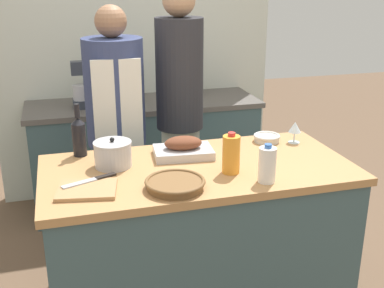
{
  "coord_description": "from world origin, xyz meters",
  "views": [
    {
      "loc": [
        -0.64,
        -2.17,
        1.85
      ],
      "look_at": [
        0.0,
        0.11,
        1.01
      ],
      "focal_mm": 45.0,
      "sensor_mm": 36.0,
      "label": 1
    }
  ],
  "objects_px": {
    "roasting_pan": "(183,149)",
    "wine_glass_left": "(295,128)",
    "mixing_bowl": "(267,138)",
    "person_cook_guest": "(180,106)",
    "condiment_bottle_extra": "(139,91)",
    "knife_chef": "(91,180)",
    "condiment_bottle_short": "(199,82)",
    "wine_bottle_green": "(79,135)",
    "cutting_board": "(87,190)",
    "stock_pot": "(113,154)",
    "wicker_basket": "(175,184)",
    "condiment_bottle_tall": "(111,97)",
    "milk_jug": "(267,165)",
    "juice_jug": "(231,154)",
    "person_cook_aproned": "(116,126)",
    "stand_mixer": "(84,89)"
  },
  "relations": [
    {
      "from": "roasting_pan",
      "to": "wine_glass_left",
      "type": "relative_size",
      "value": 2.61
    },
    {
      "from": "mixing_bowl",
      "to": "person_cook_guest",
      "type": "height_order",
      "value": "person_cook_guest"
    },
    {
      "from": "wine_glass_left",
      "to": "condiment_bottle_extra",
      "type": "distance_m",
      "value": 1.53
    },
    {
      "from": "wine_glass_left",
      "to": "knife_chef",
      "type": "distance_m",
      "value": 1.21
    },
    {
      "from": "condiment_bottle_short",
      "to": "person_cook_guest",
      "type": "height_order",
      "value": "person_cook_guest"
    },
    {
      "from": "wine_bottle_green",
      "to": "knife_chef",
      "type": "relative_size",
      "value": 1.1
    },
    {
      "from": "cutting_board",
      "to": "stock_pot",
      "type": "bearing_deg",
      "value": 60.79
    },
    {
      "from": "wicker_basket",
      "to": "condiment_bottle_tall",
      "type": "distance_m",
      "value": 1.7
    },
    {
      "from": "wine_bottle_green",
      "to": "person_cook_guest",
      "type": "xyz_separation_m",
      "value": [
        0.69,
        0.54,
        -0.03
      ]
    },
    {
      "from": "milk_jug",
      "to": "knife_chef",
      "type": "xyz_separation_m",
      "value": [
        -0.79,
        0.19,
        -0.06
      ]
    },
    {
      "from": "juice_jug",
      "to": "condiment_bottle_tall",
      "type": "relative_size",
      "value": 1.24
    },
    {
      "from": "mixing_bowl",
      "to": "wine_glass_left",
      "type": "bearing_deg",
      "value": -21.66
    },
    {
      "from": "condiment_bottle_short",
      "to": "person_cook_aproned",
      "type": "height_order",
      "value": "person_cook_aproned"
    },
    {
      "from": "wicker_basket",
      "to": "condiment_bottle_extra",
      "type": "height_order",
      "value": "condiment_bottle_extra"
    },
    {
      "from": "cutting_board",
      "to": "stock_pot",
      "type": "xyz_separation_m",
      "value": [
        0.15,
        0.27,
        0.06
      ]
    },
    {
      "from": "cutting_board",
      "to": "roasting_pan",
      "type": "bearing_deg",
      "value": 30.5
    },
    {
      "from": "stand_mixer",
      "to": "person_cook_aproned",
      "type": "xyz_separation_m",
      "value": [
        0.15,
        -0.69,
        -0.1
      ]
    },
    {
      "from": "mixing_bowl",
      "to": "person_cook_guest",
      "type": "distance_m",
      "value": 0.71
    },
    {
      "from": "stand_mixer",
      "to": "condiment_bottle_tall",
      "type": "bearing_deg",
      "value": -10.59
    },
    {
      "from": "wicker_basket",
      "to": "stock_pot",
      "type": "relative_size",
      "value": 1.44
    },
    {
      "from": "juice_jug",
      "to": "person_cook_aproned",
      "type": "bearing_deg",
      "value": 115.28
    },
    {
      "from": "wicker_basket",
      "to": "person_cook_guest",
      "type": "bearing_deg",
      "value": 74.61
    },
    {
      "from": "cutting_board",
      "to": "stand_mixer",
      "type": "bearing_deg",
      "value": 86.5
    },
    {
      "from": "condiment_bottle_short",
      "to": "wine_glass_left",
      "type": "bearing_deg",
      "value": -85.01
    },
    {
      "from": "wicker_basket",
      "to": "stock_pot",
      "type": "distance_m",
      "value": 0.42
    },
    {
      "from": "wine_glass_left",
      "to": "condiment_bottle_tall",
      "type": "bearing_deg",
      "value": 125.48
    },
    {
      "from": "milk_jug",
      "to": "person_cook_aproned",
      "type": "distance_m",
      "value": 1.23
    },
    {
      "from": "wicker_basket",
      "to": "milk_jug",
      "type": "height_order",
      "value": "milk_jug"
    },
    {
      "from": "cutting_board",
      "to": "wine_bottle_green",
      "type": "bearing_deg",
      "value": 90.16
    },
    {
      "from": "cutting_board",
      "to": "condiment_bottle_tall",
      "type": "relative_size",
      "value": 1.77
    },
    {
      "from": "juice_jug",
      "to": "condiment_bottle_short",
      "type": "height_order",
      "value": "juice_jug"
    },
    {
      "from": "wicker_basket",
      "to": "juice_jug",
      "type": "distance_m",
      "value": 0.33
    },
    {
      "from": "milk_jug",
      "to": "person_cook_guest",
      "type": "height_order",
      "value": "person_cook_guest"
    },
    {
      "from": "stock_pot",
      "to": "knife_chef",
      "type": "bearing_deg",
      "value": -122.63
    },
    {
      "from": "roasting_pan",
      "to": "milk_jug",
      "type": "height_order",
      "value": "milk_jug"
    },
    {
      "from": "wine_glass_left",
      "to": "knife_chef",
      "type": "bearing_deg",
      "value": -166.78
    },
    {
      "from": "wicker_basket",
      "to": "wine_glass_left",
      "type": "relative_size",
      "value": 2.22
    },
    {
      "from": "knife_chef",
      "to": "condiment_bottle_short",
      "type": "relative_size",
      "value": 1.21
    },
    {
      "from": "juice_jug",
      "to": "wine_glass_left",
      "type": "bearing_deg",
      "value": 32.27
    },
    {
      "from": "knife_chef",
      "to": "person_cook_guest",
      "type": "relative_size",
      "value": 0.14
    },
    {
      "from": "wicker_basket",
      "to": "person_cook_guest",
      "type": "distance_m",
      "value": 1.13
    },
    {
      "from": "wine_bottle_green",
      "to": "stand_mixer",
      "type": "distance_m",
      "value": 1.18
    },
    {
      "from": "wine_glass_left",
      "to": "stand_mixer",
      "type": "distance_m",
      "value": 1.7
    },
    {
      "from": "wicker_basket",
      "to": "mixing_bowl",
      "type": "relative_size",
      "value": 1.79
    },
    {
      "from": "roasting_pan",
      "to": "wine_bottle_green",
      "type": "xyz_separation_m",
      "value": [
        -0.53,
        0.16,
        0.07
      ]
    },
    {
      "from": "condiment_bottle_short",
      "to": "person_cook_guest",
      "type": "distance_m",
      "value": 0.91
    },
    {
      "from": "wicker_basket",
      "to": "wine_bottle_green",
      "type": "height_order",
      "value": "wine_bottle_green"
    },
    {
      "from": "mixing_bowl",
      "to": "wicker_basket",
      "type": "bearing_deg",
      "value": -143.9
    },
    {
      "from": "condiment_bottle_extra",
      "to": "wine_bottle_green",
      "type": "bearing_deg",
      "value": -113.02
    },
    {
      "from": "mixing_bowl",
      "to": "condiment_bottle_tall",
      "type": "bearing_deg",
      "value": 122.07
    }
  ]
}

